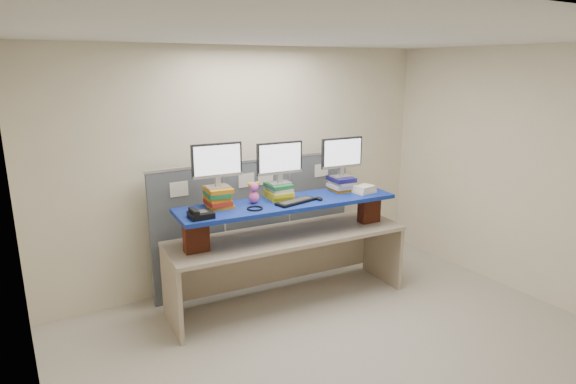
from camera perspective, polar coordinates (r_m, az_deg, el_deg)
room at (r=4.16m, az=7.71°, el=-1.76°), size 5.00×4.00×2.80m
cubicle_partition at (r=5.78m, az=-3.63°, el=-3.48°), size 2.60×0.06×1.53m
desk at (r=5.31m, az=-0.00°, el=-6.62°), size 2.69×0.97×0.80m
brick_pier_left at (r=4.80m, az=-10.85°, el=-5.10°), size 0.25×0.15×0.33m
brick_pier_right at (r=5.68m, az=9.59°, el=-1.93°), size 0.25×0.15×0.33m
blue_board at (r=5.14m, az=-0.00°, el=-1.31°), size 2.43×0.79×0.04m
book_stack_left at (r=4.95m, az=-8.31°, el=-0.60°), size 0.29×0.32×0.21m
book_stack_center at (r=5.20m, az=-1.07°, el=0.06°), size 0.28×0.33×0.17m
book_stack_right at (r=5.58m, az=6.32°, el=1.02°), size 0.27×0.32×0.16m
monitor_left at (r=4.86m, az=-8.41°, el=3.47°), size 0.52×0.16×0.45m
monitor_center at (r=5.12m, az=-0.99°, el=3.79°), size 0.52×0.16×0.45m
monitor_right at (r=5.50m, az=6.41°, el=4.41°), size 0.52×0.16×0.45m
keyboard at (r=5.07m, az=0.92°, el=-1.14°), size 0.48×0.24×0.03m
mouse at (r=5.18m, az=3.71°, el=-0.77°), size 0.08×0.12×0.03m
desk_phone at (r=4.64m, az=-10.39°, el=-2.61°), size 0.23×0.21×0.09m
headset at (r=4.85m, az=-3.93°, el=-1.94°), size 0.19×0.19×0.02m
plush_toy at (r=5.04m, az=-4.06°, el=-0.03°), size 0.14×0.10×0.23m
binder_stack at (r=5.53m, az=9.03°, el=0.32°), size 0.25×0.21×0.08m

